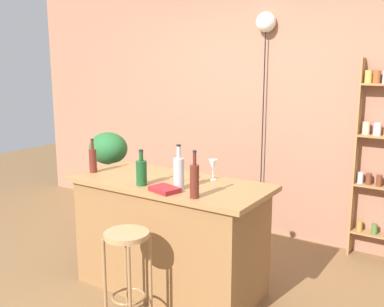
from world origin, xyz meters
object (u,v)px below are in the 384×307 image
potted_plant (109,162)px  bottle_wine_red (195,180)px  plant_stool (111,219)px  bottle_olive_oil (179,173)px  pendant_globe_light (266,26)px  spice_shelf (381,152)px  bar_stool (127,258)px  bottle_vinegar (141,172)px  bottle_sauce_amber (93,160)px  cookbook (165,189)px  wine_glass_left (179,168)px  wine_glass_center (213,165)px

potted_plant → bottle_wine_red: 1.79m
plant_stool → bottle_olive_oil: (1.36, -0.70, 0.84)m
pendant_globe_light → spice_shelf: bearing=-1.1°
bar_stool → bottle_olive_oil: bearing=75.3°
bottle_vinegar → bottle_olive_oil: bearing=11.3°
potted_plant → bottle_sauce_amber: (0.45, -0.67, 0.21)m
bar_stool → cookbook: size_ratio=3.37×
plant_stool → bottle_sauce_amber: 1.16m
potted_plant → bottle_olive_oil: (1.36, -0.70, 0.23)m
bottle_olive_oil → bottle_vinegar: 0.31m
spice_shelf → cookbook: bearing=-122.7°
wine_glass_left → wine_glass_center: 0.29m
bar_stool → spice_shelf: 2.50m
bar_stool → spice_shelf: (1.21, 2.13, 0.51)m
bottle_olive_oil → bottle_wine_red: bottle_olive_oil is taller
potted_plant → bottle_vinegar: bearing=-35.9°
bar_stool → cookbook: cookbook is taller
wine_glass_left → cookbook: 0.29m
bottle_sauce_amber → bottle_wine_red: (1.12, -0.15, 0.02)m
bar_stool → wine_glass_left: size_ratio=4.32×
plant_stool → cookbook: bearing=-31.8°
bottle_wine_red → cookbook: (-0.26, 0.01, -0.11)m
bottle_vinegar → wine_glass_center: size_ratio=1.69×
spice_shelf → potted_plant: bearing=-158.5°
bottle_olive_oil → wine_glass_left: size_ratio=2.07×
spice_shelf → wine_glass_left: size_ratio=11.46×
spice_shelf → pendant_globe_light: size_ratio=0.81×
potted_plant → wine_glass_left: 1.38m
bar_stool → spice_shelf: spice_shelf is taller
bottle_sauce_amber → wine_glass_left: bearing=9.1°
bottle_vinegar → spice_shelf: bearing=51.1°
plant_stool → spice_shelf: bearing=21.5°
plant_stool → potted_plant: potted_plant is taller
bottle_olive_oil → pendant_globe_light: 2.04m
wine_glass_center → cookbook: bearing=-104.3°
plant_stool → bottle_olive_oil: bearing=-27.4°
bottle_wine_red → bottle_vinegar: bearing=173.9°
bottle_olive_oil → wine_glass_left: (-0.11, 0.16, -0.01)m
bar_stool → bottle_sauce_amber: size_ratio=2.45×
bottle_vinegar → bar_stool: bearing=-65.4°
bar_stool → bottle_wine_red: bottle_wine_red is taller
potted_plant → wine_glass_left: potted_plant is taller
bar_stool → bottle_olive_oil: bottle_olive_oil is taller
spice_shelf → bottle_wine_red: spice_shelf is taller
bar_stool → wine_glass_left: (0.01, 0.62, 0.52)m
wine_glass_left → pendant_globe_light: 1.92m
pendant_globe_light → bar_stool: bearing=-90.7°
spice_shelf → bottle_vinegar: (-1.39, -1.73, -0.01)m
bottle_wine_red → wine_glass_left: 0.43m
bottle_sauce_amber → bottle_wine_red: bottle_wine_red is taller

